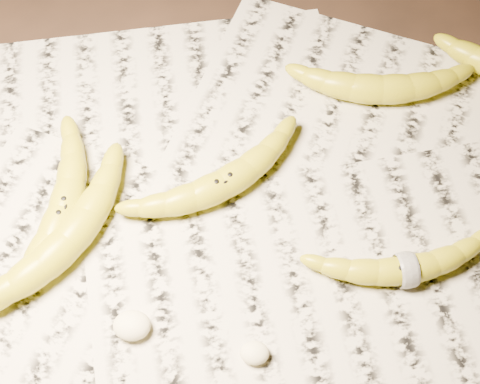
{
  "coord_description": "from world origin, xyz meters",
  "views": [
    {
      "loc": [
        0.01,
        -0.36,
        0.69
      ],
      "look_at": [
        -0.0,
        0.0,
        0.05
      ],
      "focal_mm": 50.0,
      "sensor_mm": 36.0,
      "label": 1
    }
  ],
  "objects_px": {
    "banana_left_b": "(66,241)",
    "banana_center": "(223,183)",
    "banana_left_a": "(62,211)",
    "banana_taped": "(407,269)",
    "banana_upper_a": "(382,87)"
  },
  "relations": [
    {
      "from": "banana_left_b",
      "to": "banana_center",
      "type": "height_order",
      "value": "banana_left_b"
    },
    {
      "from": "banana_left_a",
      "to": "banana_center",
      "type": "height_order",
      "value": "same"
    },
    {
      "from": "banana_taped",
      "to": "banana_upper_a",
      "type": "bearing_deg",
      "value": 81.64
    },
    {
      "from": "banana_left_a",
      "to": "banana_center",
      "type": "distance_m",
      "value": 0.18
    },
    {
      "from": "banana_left_a",
      "to": "banana_center",
      "type": "xyz_separation_m",
      "value": [
        0.18,
        0.04,
        0.0
      ]
    },
    {
      "from": "banana_left_b",
      "to": "banana_upper_a",
      "type": "bearing_deg",
      "value": -24.47
    },
    {
      "from": "banana_center",
      "to": "banana_upper_a",
      "type": "xyz_separation_m",
      "value": [
        0.19,
        0.14,
        0.0
      ]
    },
    {
      "from": "banana_upper_a",
      "to": "banana_left_b",
      "type": "bearing_deg",
      "value": -149.43
    },
    {
      "from": "banana_left_b",
      "to": "banana_center",
      "type": "xyz_separation_m",
      "value": [
        0.17,
        0.08,
        -0.0
      ]
    },
    {
      "from": "banana_left_b",
      "to": "banana_left_a",
      "type": "bearing_deg",
      "value": 50.45
    },
    {
      "from": "banana_left_a",
      "to": "banana_upper_a",
      "type": "height_order",
      "value": "banana_upper_a"
    },
    {
      "from": "banana_left_b",
      "to": "banana_center",
      "type": "distance_m",
      "value": 0.19
    },
    {
      "from": "banana_left_a",
      "to": "banana_upper_a",
      "type": "distance_m",
      "value": 0.42
    },
    {
      "from": "banana_left_a",
      "to": "banana_center",
      "type": "bearing_deg",
      "value": -67.38
    },
    {
      "from": "banana_taped",
      "to": "banana_upper_a",
      "type": "distance_m",
      "value": 0.24
    }
  ]
}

